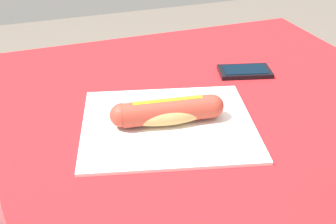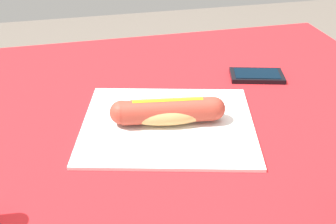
% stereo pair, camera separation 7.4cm
% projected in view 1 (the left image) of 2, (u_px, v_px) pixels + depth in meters
% --- Properties ---
extents(dining_table, '(1.08, 0.92, 0.75)m').
position_uv_depth(dining_table, '(174.00, 173.00, 0.87)').
color(dining_table, brown).
rests_on(dining_table, ground).
extents(paper_wrapper, '(0.38, 0.34, 0.01)m').
position_uv_depth(paper_wrapper, '(168.00, 124.00, 0.78)').
color(paper_wrapper, silver).
rests_on(paper_wrapper, dining_table).
extents(hot_dog, '(0.22, 0.08, 0.05)m').
position_uv_depth(hot_dog, '(168.00, 111.00, 0.77)').
color(hot_dog, tan).
rests_on(hot_dog, paper_wrapper).
extents(cell_phone, '(0.14, 0.10, 0.01)m').
position_uv_depth(cell_phone, '(245.00, 71.00, 0.97)').
color(cell_phone, black).
rests_on(cell_phone, dining_table).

